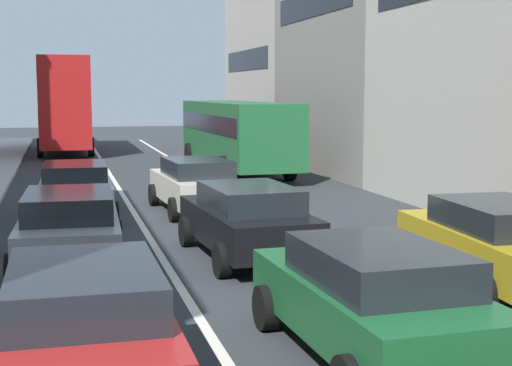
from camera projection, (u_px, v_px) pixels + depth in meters
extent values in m
cube|color=silver|center=(130.00, 207.00, 21.85)|extent=(0.16, 60.00, 0.01)
cube|color=silver|center=(243.00, 202.00, 22.71)|extent=(0.16, 60.00, 0.01)
cube|color=#B2ADA3|center=(307.00, 69.00, 41.98)|extent=(7.00, 10.90, 9.13)
cube|color=black|center=(246.00, 60.00, 41.04)|extent=(0.02, 8.80, 1.10)
cube|color=gray|center=(392.00, 21.00, 31.21)|extent=(7.00, 10.90, 12.48)
cube|color=black|center=(312.00, 3.00, 30.25)|extent=(0.02, 8.80, 1.10)
cube|color=#19592D|center=(371.00, 306.00, 9.42)|extent=(1.96, 4.36, 0.70)
cube|color=#1E2328|center=(379.00, 266.00, 9.16)|extent=(1.67, 2.46, 0.52)
cylinder|color=black|center=(266.00, 308.00, 10.59)|extent=(0.24, 0.65, 0.64)
cylinder|color=black|center=(384.00, 297.00, 11.11)|extent=(0.24, 0.65, 0.64)
cylinder|color=black|center=(503.00, 366.00, 8.34)|extent=(0.24, 0.65, 0.64)
cube|color=#A51E1E|center=(85.00, 334.00, 8.35)|extent=(1.80, 4.30, 0.70)
cube|color=#1E2328|center=(84.00, 290.00, 8.09)|extent=(1.58, 2.41, 0.52)
cylinder|color=black|center=(8.00, 331.00, 9.57)|extent=(0.22, 0.64, 0.64)
cylinder|color=black|center=(152.00, 320.00, 10.03)|extent=(0.22, 0.64, 0.64)
cube|color=black|center=(247.00, 225.00, 15.15)|extent=(2.04, 4.40, 0.70)
cube|color=#1E2328|center=(249.00, 199.00, 14.90)|extent=(1.72, 2.49, 0.52)
cylinder|color=black|center=(186.00, 232.00, 16.30)|extent=(0.26, 0.65, 0.64)
cylinder|color=black|center=(266.00, 227.00, 16.86)|extent=(0.26, 0.65, 0.64)
cylinder|color=black|center=(222.00, 260.00, 13.54)|extent=(0.26, 0.65, 0.64)
cylinder|color=black|center=(316.00, 254.00, 14.10)|extent=(0.26, 0.65, 0.64)
cube|color=gray|center=(70.00, 233.00, 14.24)|extent=(1.96, 4.37, 0.70)
cube|color=#1E2328|center=(69.00, 206.00, 13.98)|extent=(1.67, 2.47, 0.52)
cylinder|color=black|center=(26.00, 239.00, 15.50)|extent=(0.24, 0.65, 0.64)
cylinder|color=black|center=(117.00, 235.00, 15.90)|extent=(0.24, 0.65, 0.64)
cylinder|color=black|center=(12.00, 272.00, 12.67)|extent=(0.24, 0.65, 0.64)
cylinder|color=black|center=(123.00, 266.00, 13.06)|extent=(0.24, 0.65, 0.64)
cube|color=beige|center=(196.00, 188.00, 20.92)|extent=(2.05, 4.40, 0.70)
cube|color=#1E2328|center=(197.00, 169.00, 20.67)|extent=(1.72, 2.50, 0.52)
cylinder|color=black|center=(154.00, 195.00, 22.06)|extent=(0.26, 0.65, 0.64)
cylinder|color=black|center=(214.00, 192.00, 22.63)|extent=(0.26, 0.65, 0.64)
cylinder|color=black|center=(174.00, 210.00, 19.30)|extent=(0.26, 0.65, 0.64)
cylinder|color=black|center=(242.00, 206.00, 19.87)|extent=(0.26, 0.65, 0.64)
cube|color=silver|center=(76.00, 194.00, 19.73)|extent=(1.89, 4.34, 0.70)
cube|color=#1E2328|center=(75.00, 173.00, 19.47)|extent=(1.64, 2.44, 0.52)
cylinder|color=black|center=(42.00, 200.00, 20.97)|extent=(0.23, 0.64, 0.64)
cylinder|color=black|center=(109.00, 198.00, 21.40)|extent=(0.23, 0.64, 0.64)
cylinder|color=black|center=(37.00, 217.00, 18.15)|extent=(0.23, 0.64, 0.64)
cylinder|color=black|center=(114.00, 214.00, 18.57)|extent=(0.23, 0.64, 0.64)
cube|color=#B29319|center=(494.00, 248.00, 12.94)|extent=(2.04, 4.39, 0.70)
cube|color=#1E2328|center=(501.00, 218.00, 12.68)|extent=(1.72, 2.49, 0.52)
cylinder|color=black|center=(410.00, 252.00, 14.23)|extent=(0.26, 0.65, 0.64)
cylinder|color=black|center=(498.00, 248.00, 14.59)|extent=(0.26, 0.65, 0.64)
cylinder|color=black|center=(486.00, 292.00, 11.38)|extent=(0.26, 0.65, 0.64)
cube|color=#1E6033|center=(237.00, 131.00, 30.74)|extent=(2.72, 10.55, 2.40)
cube|color=black|center=(237.00, 123.00, 30.69)|extent=(2.73, 9.92, 0.70)
cylinder|color=black|center=(190.00, 154.00, 34.15)|extent=(0.32, 1.01, 1.00)
cylinder|color=black|center=(243.00, 153.00, 34.83)|extent=(0.32, 1.01, 1.00)
cylinder|color=black|center=(225.00, 169.00, 27.54)|extent=(0.32, 1.01, 1.00)
cylinder|color=black|center=(290.00, 167.00, 28.21)|extent=(0.32, 1.01, 1.00)
cube|color=#B21919|center=(65.00, 121.00, 40.98)|extent=(2.52, 10.50, 2.40)
cube|color=black|center=(65.00, 115.00, 40.93)|extent=(2.55, 9.87, 0.70)
cube|color=#B21919|center=(63.00, 79.00, 40.70)|extent=(2.52, 10.50, 2.16)
cube|color=black|center=(63.00, 75.00, 40.67)|extent=(2.55, 9.87, 0.64)
cylinder|color=black|center=(43.00, 139.00, 44.44)|extent=(0.30, 1.00, 1.00)
cylinder|color=black|center=(86.00, 139.00, 45.07)|extent=(0.30, 1.00, 1.00)
cylinder|color=black|center=(40.00, 148.00, 37.79)|extent=(0.30, 1.00, 1.00)
cylinder|color=black|center=(91.00, 147.00, 38.41)|extent=(0.30, 1.00, 1.00)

